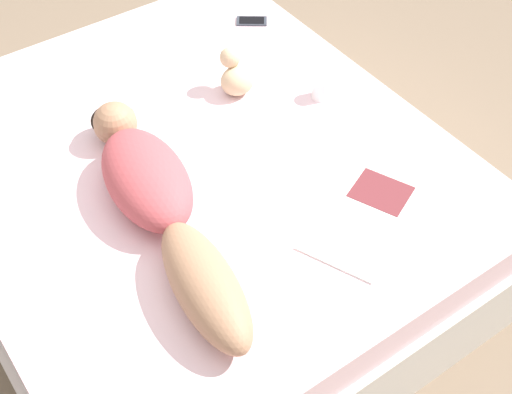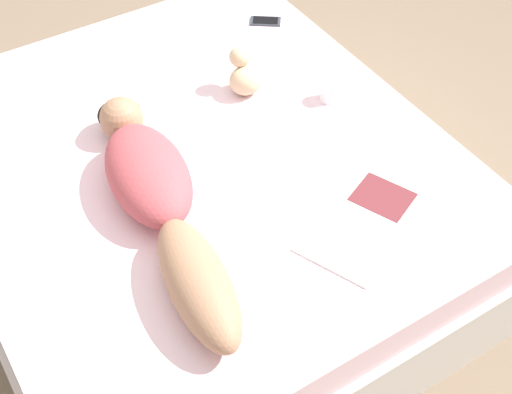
{
  "view_description": "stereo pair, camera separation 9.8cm",
  "coord_description": "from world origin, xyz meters",
  "px_view_note": "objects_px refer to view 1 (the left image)",
  "views": [
    {
      "loc": [
        -0.97,
        -1.83,
        2.52
      ],
      "look_at": [
        0.06,
        -0.37,
        0.61
      ],
      "focal_mm": 50.0,
      "sensor_mm": 36.0,
      "label": 1
    },
    {
      "loc": [
        -0.89,
        -1.88,
        2.52
      ],
      "look_at": [
        0.06,
        -0.37,
        0.61
      ],
      "focal_mm": 50.0,
      "sensor_mm": 36.0,
      "label": 2
    }
  ],
  "objects_px": {
    "person": "(159,202)",
    "cell_phone": "(252,21)",
    "open_magazine": "(366,215)",
    "coffee_mug": "(321,88)"
  },
  "relations": [
    {
      "from": "open_magazine",
      "to": "cell_phone",
      "type": "distance_m",
      "value": 1.34
    },
    {
      "from": "person",
      "to": "open_magazine",
      "type": "bearing_deg",
      "value": -25.33
    },
    {
      "from": "open_magazine",
      "to": "cell_phone",
      "type": "xyz_separation_m",
      "value": [
        0.38,
        1.28,
        0.0
      ]
    },
    {
      "from": "person",
      "to": "cell_phone",
      "type": "relative_size",
      "value": 7.84
    },
    {
      "from": "coffee_mug",
      "to": "cell_phone",
      "type": "xyz_separation_m",
      "value": [
        0.09,
        0.65,
        -0.04
      ]
    },
    {
      "from": "open_magazine",
      "to": "person",
      "type": "bearing_deg",
      "value": 122.42
    },
    {
      "from": "coffee_mug",
      "to": "cell_phone",
      "type": "bearing_deg",
      "value": 82.41
    },
    {
      "from": "person",
      "to": "cell_phone",
      "type": "height_order",
      "value": "person"
    },
    {
      "from": "person",
      "to": "coffee_mug",
      "type": "relative_size",
      "value": 11.18
    },
    {
      "from": "coffee_mug",
      "to": "cell_phone",
      "type": "distance_m",
      "value": 0.65
    }
  ]
}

